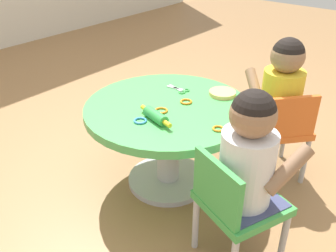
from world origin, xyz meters
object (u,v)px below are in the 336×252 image
(craft_table, at_px, (168,126))
(seated_child_right, at_px, (282,86))
(child_chair_right, at_px, (279,128))
(rolling_pin, at_px, (156,116))
(seated_child_left, at_px, (249,154))
(craft_scissors, at_px, (180,90))
(child_chair_left, at_px, (235,204))

(craft_table, bearing_deg, seated_child_right, -40.68)
(child_chair_right, xyz_separation_m, rolling_pin, (-0.59, 0.37, 0.19))
(craft_table, distance_m, child_chair_right, 0.60)
(seated_child_left, xyz_separation_m, child_chair_right, (0.64, 0.14, -0.23))
(craft_table, distance_m, craft_scissors, 0.23)
(craft_scissors, bearing_deg, seated_child_left, -122.18)
(child_chair_left, xyz_separation_m, seated_child_right, (0.70, 0.16, 0.23))
(seated_child_right, distance_m, craft_scissors, 0.53)
(craft_table, xyz_separation_m, child_chair_right, (0.43, -0.42, -0.05))
(child_chair_left, height_order, rolling_pin, child_chair_left)
(rolling_pin, relative_size, craft_scissors, 1.67)
(child_chair_right, distance_m, craft_scissors, 0.57)
(craft_table, height_order, rolling_pin, rolling_pin)
(child_chair_left, relative_size, seated_child_left, 1.05)
(child_chair_left, bearing_deg, craft_scissors, 54.82)
(seated_child_right, relative_size, rolling_pin, 2.24)
(child_chair_left, height_order, seated_child_left, seated_child_left)
(seated_child_left, height_order, child_chair_right, seated_child_left)
(seated_child_left, height_order, rolling_pin, seated_child_left)
(child_chair_left, xyz_separation_m, seated_child_left, (0.04, -0.01, 0.23))
(seated_child_left, relative_size, craft_scissors, 3.75)
(child_chair_right, xyz_separation_m, craft_scissors, (-0.25, 0.49, 0.17))
(craft_table, relative_size, craft_scissors, 6.18)
(seated_child_right, distance_m, rolling_pin, 0.70)
(rolling_pin, xyz_separation_m, craft_scissors, (0.34, 0.12, -0.02))
(child_chair_right, bearing_deg, craft_scissors, 116.84)
(craft_table, relative_size, child_chair_left, 1.57)
(seated_child_left, distance_m, child_chair_right, 0.69)
(seated_child_left, relative_size, rolling_pin, 2.24)
(craft_table, bearing_deg, craft_scissors, 19.21)
(child_chair_right, relative_size, craft_scissors, 3.94)
(child_chair_left, xyz_separation_m, craft_scissors, (0.43, 0.61, 0.17))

